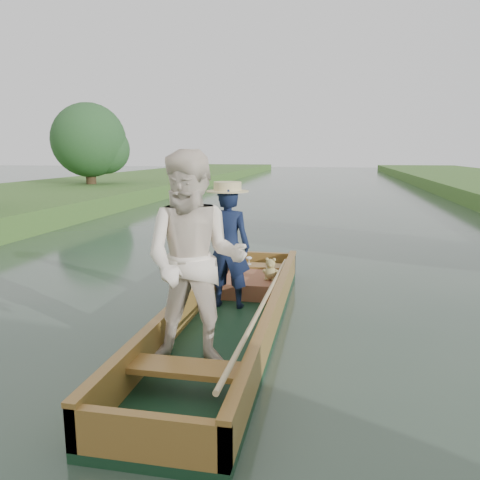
# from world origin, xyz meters

# --- Properties ---
(ground) EXTENTS (120.00, 120.00, 0.00)m
(ground) POSITION_xyz_m (0.00, 0.00, 0.00)
(ground) COLOR #283D30
(ground) RESTS_ON ground
(trees_far) EXTENTS (21.83, 15.92, 4.37)m
(trees_far) POSITION_xyz_m (-2.95, 7.14, 2.50)
(trees_far) COLOR #47331E
(trees_far) RESTS_ON ground
(punt) EXTENTS (1.15, 5.00, 2.05)m
(punt) POSITION_xyz_m (-0.05, -0.39, 0.71)
(punt) COLOR #13311D
(punt) RESTS_ON ground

